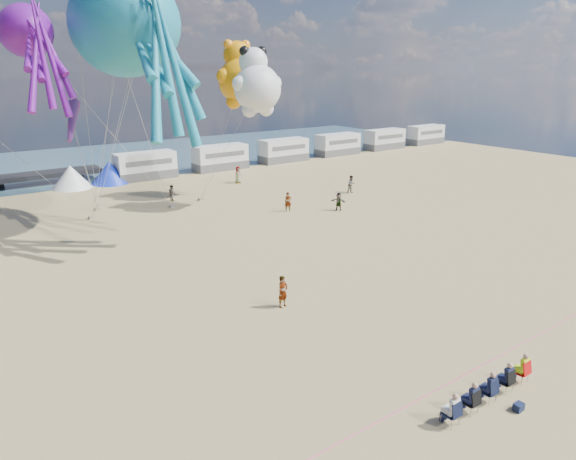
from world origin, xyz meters
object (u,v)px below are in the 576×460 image
object	(u,v)px
sandbag_d	(167,196)
motorhome_2	(284,150)
kite_teddy_orange	(241,81)
beachgoer_4	(339,202)
sandbag_e	(98,209)
motorhome_5	(425,135)
kite_octopus_teal	(124,24)
beachgoer_1	(351,184)
sandbag_a	(92,217)
kite_panda	(257,89)
motorhome_3	(338,144)
kite_octopus_purple	(25,31)
cooler_navy	(519,407)
spectator_row	(488,386)
sandbag_c	(201,199)
beachgoer_7	(172,193)
windsock_mid	(117,47)
tent_blue	(110,172)
standing_person	(283,292)
motorhome_0	(145,166)
motorhome_4	(384,139)
beachgoer_6	(238,175)
tent_white	(71,177)
motorhome_1	(220,157)
beachgoer_5	(288,202)
sandbag_b	(172,206)
windsock_right	(72,121)

from	to	relation	value
sandbag_d	motorhome_2	bearing A→B (deg)	24.62
kite_teddy_orange	sandbag_d	bearing A→B (deg)	163.02
beachgoer_4	sandbag_e	size ratio (longest dim) A/B	3.10
motorhome_5	kite_octopus_teal	world-z (taller)	kite_octopus_teal
beachgoer_1	sandbag_e	size ratio (longest dim) A/B	3.54
sandbag_a	kite_panda	distance (m)	17.54
motorhome_3	motorhome_5	xyz separation A→B (m)	(19.00, 0.00, 0.00)
kite_octopus_purple	cooler_navy	bearing A→B (deg)	-81.44
spectator_row	sandbag_c	xyz separation A→B (m)	(5.26, 34.12, -0.54)
beachgoer_7	windsock_mid	size ratio (longest dim) A/B	0.22
cooler_navy	sandbag_a	size ratio (longest dim) A/B	0.76
tent_blue	standing_person	xyz separation A→B (m)	(-2.27, -35.53, -0.34)
motorhome_2	beachgoer_1	distance (m)	19.22
beachgoer_4	motorhome_3	bearing A→B (deg)	106.57
motorhome_2	cooler_navy	xyz separation A→B (m)	(-23.22, -47.55, -1.35)
cooler_navy	kite_octopus_teal	distance (m)	34.81
standing_person	sandbag_c	xyz separation A→B (m)	(6.86, 23.11, -0.75)
motorhome_0	motorhome_3	distance (m)	28.50
motorhome_4	beachgoer_6	xyz separation A→B (m)	(-30.70, -7.97, -0.59)
sandbag_a	kite_teddy_orange	size ratio (longest dim) A/B	0.07
tent_white	standing_person	distance (m)	35.57
motorhome_5	windsock_mid	distance (m)	57.88
motorhome_1	sandbag_a	bearing A→B (deg)	-146.25
sandbag_d	beachgoer_5	bearing A→B (deg)	-59.27
beachgoer_4	sandbag_e	world-z (taller)	beachgoer_4
motorhome_2	beachgoer_1	size ratio (longest dim) A/B	3.73
cooler_navy	sandbag_b	world-z (taller)	cooler_navy
tent_white	beachgoer_6	bearing A→B (deg)	-27.52
spectator_row	beachgoer_5	xyz separation A→B (m)	(9.62, 26.09, 0.19)
tent_white	kite_panda	xyz separation A→B (m)	(11.84, -17.57, 9.09)
motorhome_4	sandbag_c	size ratio (longest dim) A/B	13.20
beachgoer_1	kite_octopus_purple	xyz separation A→B (m)	(-26.83, 5.36, 13.58)
motorhome_3	sandbag_e	bearing A→B (deg)	-164.34
motorhome_0	windsock_mid	distance (m)	20.69
kite_octopus_teal	beachgoer_5	bearing A→B (deg)	-32.25
beachgoer_6	sandbag_d	xyz separation A→B (m)	(-8.89, -1.47, -0.80)
motorhome_3	kite_octopus_teal	world-z (taller)	kite_octopus_teal
kite_octopus_purple	kite_panda	distance (m)	17.63
spectator_row	sandbag_c	world-z (taller)	spectator_row
kite_panda	kite_octopus_purple	bearing A→B (deg)	-171.42
kite_octopus_purple	windsock_mid	distance (m)	6.20
beachgoer_6	sandbag_b	distance (m)	11.40
kite_octopus_purple	windsock_right	bearing A→B (deg)	-30.58
tent_blue	beachgoer_7	size ratio (longest dim) A/B	2.66
motorhome_2	standing_person	xyz separation A→B (m)	(-25.27, -35.53, -0.64)
cooler_navy	windsock_mid	distance (m)	34.90
standing_person	sandbag_c	size ratio (longest dim) A/B	3.46
sandbag_b	kite_panda	xyz separation A→B (m)	(6.56, -4.22, 10.18)
motorhome_1	tent_blue	xyz separation A→B (m)	(-13.50, 0.00, -0.30)
kite_octopus_purple	beachgoer_6	bearing A→B (deg)	9.34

